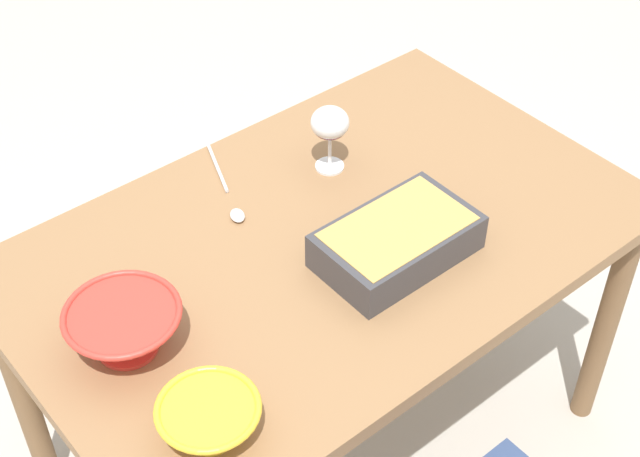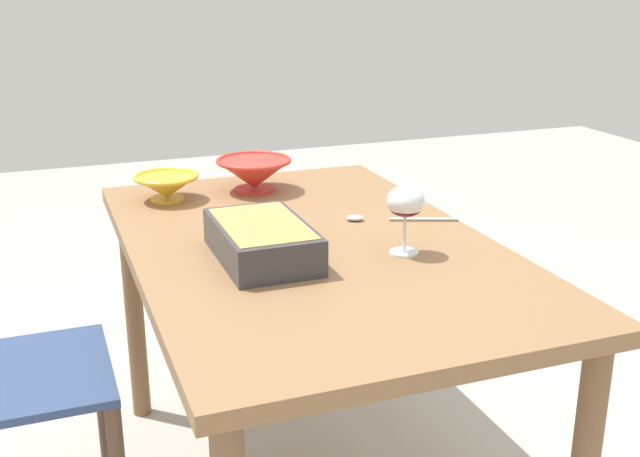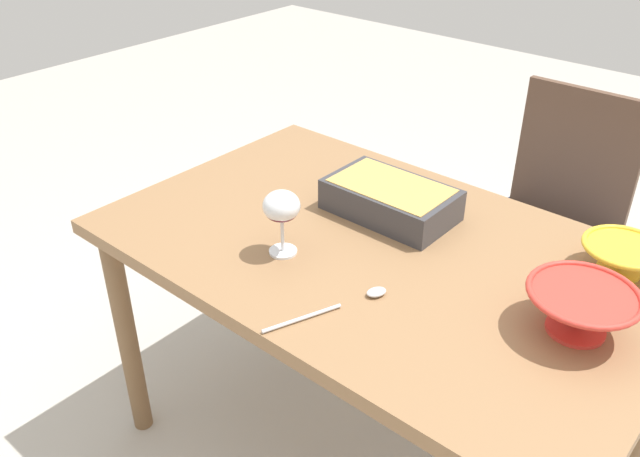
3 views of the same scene
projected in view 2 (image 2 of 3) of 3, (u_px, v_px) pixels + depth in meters
The scene contains 6 objects.
dining_table at pixel (310, 275), 1.84m from camera, with size 1.30×0.81×0.72m.
wine_glass at pixel (406, 205), 1.70m from camera, with size 0.08×0.08×0.16m.
casserole_dish at pixel (262, 239), 1.70m from camera, with size 0.31×0.19×0.08m.
mixing_bowl at pixel (253, 173), 2.21m from camera, with size 0.21×0.21×0.09m.
small_bowl at pixel (167, 186), 2.13m from camera, with size 0.18×0.18×0.07m.
serving_spoon at pixel (381, 218), 1.96m from camera, with size 0.12×0.27×0.01m.
Camera 2 is at (1.61, -0.58, 1.32)m, focal length 43.81 mm.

